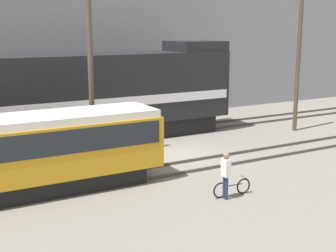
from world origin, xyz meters
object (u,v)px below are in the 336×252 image
Objects in this scene: person at (226,171)px; utility_pole_right at (298,63)px; freight_locomotive at (71,98)px; bicycle at (232,188)px; streetcar at (17,152)px; utility_pole_center at (90,63)px.

utility_pole_right reaches higher than person.
person is at bearing -78.16° from freight_locomotive.
person is at bearing -145.27° from utility_pole_right.
freight_locomotive is 11.18m from person.
utility_pole_right is (10.33, 7.31, 3.86)m from bicycle.
bicycle is at bearing -29.11° from streetcar.
bicycle is (2.68, -10.72, -2.23)m from freight_locomotive.
streetcar is at bearing 150.89° from bicycle.
streetcar reaches higher than person.
freight_locomotive reaches higher than bicycle.
streetcar is 6.17m from utility_pole_center.
freight_locomotive reaches higher than streetcar.
utility_pole_right is (17.35, 3.41, 2.43)m from streetcar.
utility_pole_center reaches higher than bicycle.
utility_pole_right is (13.02, -3.41, 1.63)m from freight_locomotive.
utility_pole_right reaches higher than bicycle.
freight_locomotive is 10.67× the size of person.
freight_locomotive reaches higher than person.
utility_pole_center reaches higher than person.
utility_pole_center is at bearing 110.78° from bicycle.
freight_locomotive is at bearing 104.06° from bicycle.
utility_pole_center reaches higher than freight_locomotive.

